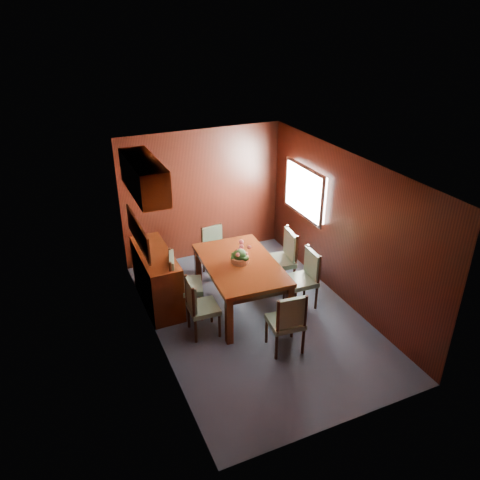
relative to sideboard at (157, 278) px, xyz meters
name	(u,v)px	position (x,y,z in m)	size (l,w,h in m)	color
ground	(255,317)	(1.25, -1.00, -0.45)	(4.50, 4.50, 0.00)	#363C4A
room_shell	(241,213)	(1.15, -0.67, 1.18)	(3.06, 4.52, 2.41)	black
sideboard	(157,278)	(0.00, 0.00, 0.00)	(0.48, 1.40, 0.90)	#391407
dining_table	(240,269)	(1.15, -0.65, 0.23)	(1.16, 1.76, 0.80)	#391407
chair_left_near	(198,304)	(0.33, -1.02, 0.05)	(0.43, 0.45, 0.91)	black
chair_left_far	(181,281)	(0.26, -0.46, 0.13)	(0.59, 0.60, 1.04)	black
chair_right_near	(305,275)	(2.11, -0.98, 0.07)	(0.45, 0.47, 0.94)	black
chair_right_far	(283,256)	(2.06, -0.36, 0.11)	(0.52, 0.54, 1.01)	black
chair_head	(288,320)	(1.30, -1.88, 0.07)	(0.49, 0.47, 0.95)	black
chair_foot	(215,248)	(1.17, 0.51, 0.04)	(0.46, 0.44, 0.88)	black
flower_centerpiece	(240,254)	(1.15, -0.63, 0.49)	(0.30, 0.30, 0.30)	#C86B3D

